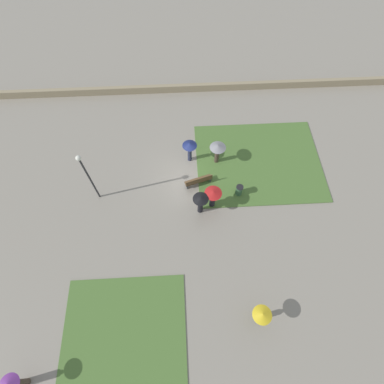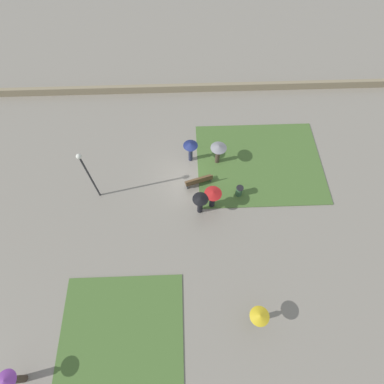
{
  "view_description": "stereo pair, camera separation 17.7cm",
  "coord_description": "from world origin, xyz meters",
  "px_view_note": "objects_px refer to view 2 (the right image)",
  "views": [
    {
      "loc": [
        0.27,
        11.61,
        18.08
      ],
      "look_at": [
        -0.25,
        1.86,
        0.76
      ],
      "focal_mm": 28.0,
      "sensor_mm": 36.0,
      "label": 1
    },
    {
      "loc": [
        0.1,
        11.62,
        18.08
      ],
      "look_at": [
        -0.25,
        1.86,
        0.76
      ],
      "focal_mm": 28.0,
      "sensor_mm": 36.0,
      "label": 2
    }
  ],
  "objects_px": {
    "park_bench": "(199,181)",
    "crowd_person_black": "(200,202)",
    "crowd_person_grey": "(218,150)",
    "trash_bin": "(239,191)",
    "crowd_person_navy": "(190,147)",
    "lamp_post": "(87,171)",
    "crowd_person_red": "(213,196)",
    "lone_walker_far_path": "(11,380)",
    "lone_walker_mid_plaza": "(259,317)"
  },
  "relations": [
    {
      "from": "lamp_post",
      "to": "crowd_person_grey",
      "type": "relative_size",
      "value": 2.45
    },
    {
      "from": "park_bench",
      "to": "crowd_person_grey",
      "type": "distance_m",
      "value": 2.55
    },
    {
      "from": "trash_bin",
      "to": "crowd_person_red",
      "type": "relative_size",
      "value": 0.51
    },
    {
      "from": "crowd_person_black",
      "to": "crowd_person_grey",
      "type": "height_order",
      "value": "crowd_person_grey"
    },
    {
      "from": "lone_walker_mid_plaza",
      "to": "crowd_person_navy",
      "type": "bearing_deg",
      "value": 59.08
    },
    {
      "from": "crowd_person_black",
      "to": "lone_walker_mid_plaza",
      "type": "distance_m",
      "value": 7.39
    },
    {
      "from": "crowd_person_navy",
      "to": "lone_walker_mid_plaza",
      "type": "relative_size",
      "value": 1.05
    },
    {
      "from": "crowd_person_black",
      "to": "crowd_person_navy",
      "type": "bearing_deg",
      "value": 128.54
    },
    {
      "from": "park_bench",
      "to": "lamp_post",
      "type": "relative_size",
      "value": 0.42
    },
    {
      "from": "park_bench",
      "to": "crowd_person_navy",
      "type": "relative_size",
      "value": 1.03
    },
    {
      "from": "crowd_person_black",
      "to": "trash_bin",
      "type": "bearing_deg",
      "value": 55.03
    },
    {
      "from": "crowd_person_grey",
      "to": "lone_walker_mid_plaza",
      "type": "bearing_deg",
      "value": 41.23
    },
    {
      "from": "crowd_person_navy",
      "to": "crowd_person_red",
      "type": "bearing_deg",
      "value": -118.48
    },
    {
      "from": "park_bench",
      "to": "lone_walker_mid_plaza",
      "type": "bearing_deg",
      "value": 90.1
    },
    {
      "from": "crowd_person_navy",
      "to": "lone_walker_mid_plaza",
      "type": "bearing_deg",
      "value": -121.18
    },
    {
      "from": "lamp_post",
      "to": "trash_bin",
      "type": "distance_m",
      "value": 9.86
    },
    {
      "from": "lamp_post",
      "to": "trash_bin",
      "type": "height_order",
      "value": "lamp_post"
    },
    {
      "from": "lamp_post",
      "to": "lone_walker_far_path",
      "type": "relative_size",
      "value": 2.33
    },
    {
      "from": "trash_bin",
      "to": "crowd_person_navy",
      "type": "bearing_deg",
      "value": -43.91
    },
    {
      "from": "trash_bin",
      "to": "lone_walker_far_path",
      "type": "xyz_separation_m",
      "value": [
        12.17,
        10.39,
        0.88
      ]
    },
    {
      "from": "crowd_person_black",
      "to": "crowd_person_grey",
      "type": "distance_m",
      "value": 4.2
    },
    {
      "from": "crowd_person_black",
      "to": "crowd_person_red",
      "type": "xyz_separation_m",
      "value": [
        -0.82,
        -0.39,
        -0.03
      ]
    },
    {
      "from": "crowd_person_grey",
      "to": "trash_bin",
      "type": "bearing_deg",
      "value": 58.99
    },
    {
      "from": "crowd_person_grey",
      "to": "lone_walker_mid_plaza",
      "type": "distance_m",
      "value": 10.89
    },
    {
      "from": "crowd_person_grey",
      "to": "lone_walker_mid_plaza",
      "type": "height_order",
      "value": "crowd_person_grey"
    },
    {
      "from": "crowd_person_navy",
      "to": "crowd_person_grey",
      "type": "bearing_deg",
      "value": -55.58
    },
    {
      "from": "crowd_person_red",
      "to": "lone_walker_mid_plaza",
      "type": "bearing_deg",
      "value": -93.77
    },
    {
      "from": "crowd_person_grey",
      "to": "crowd_person_red",
      "type": "xyz_separation_m",
      "value": [
        0.63,
        3.55,
        -0.19
      ]
    },
    {
      "from": "crowd_person_red",
      "to": "crowd_person_navy",
      "type": "bearing_deg",
      "value": 90.39
    },
    {
      "from": "crowd_person_navy",
      "to": "crowd_person_black",
      "type": "height_order",
      "value": "crowd_person_navy"
    },
    {
      "from": "crowd_person_black",
      "to": "lone_walker_far_path",
      "type": "height_order",
      "value": "lone_walker_far_path"
    },
    {
      "from": "park_bench",
      "to": "crowd_person_navy",
      "type": "bearing_deg",
      "value": -93.42
    },
    {
      "from": "park_bench",
      "to": "crowd_person_black",
      "type": "xyz_separation_m",
      "value": [
        0.03,
        2.06,
        0.81
      ]
    },
    {
      "from": "lone_walker_far_path",
      "to": "crowd_person_black",
      "type": "bearing_deg",
      "value": 7.06
    },
    {
      "from": "crowd_person_navy",
      "to": "lone_walker_far_path",
      "type": "xyz_separation_m",
      "value": [
        8.97,
        13.46,
        -0.1
      ]
    },
    {
      "from": "crowd_person_grey",
      "to": "crowd_person_red",
      "type": "height_order",
      "value": "crowd_person_grey"
    },
    {
      "from": "crowd_person_black",
      "to": "lamp_post",
      "type": "bearing_deg",
      "value": -159.92
    },
    {
      "from": "trash_bin",
      "to": "crowd_person_black",
      "type": "xyz_separation_m",
      "value": [
        2.71,
        1.15,
        0.82
      ]
    },
    {
      "from": "lamp_post",
      "to": "crowd_person_red",
      "type": "distance_m",
      "value": 7.9
    },
    {
      "from": "crowd_person_grey",
      "to": "crowd_person_red",
      "type": "distance_m",
      "value": 3.61
    },
    {
      "from": "park_bench",
      "to": "crowd_person_red",
      "type": "height_order",
      "value": "crowd_person_red"
    },
    {
      "from": "trash_bin",
      "to": "crowd_person_red",
      "type": "bearing_deg",
      "value": 21.79
    },
    {
      "from": "crowd_person_grey",
      "to": "lone_walker_far_path",
      "type": "xyz_separation_m",
      "value": [
        10.9,
        13.18,
        -0.11
      ]
    },
    {
      "from": "trash_bin",
      "to": "crowd_person_red",
      "type": "xyz_separation_m",
      "value": [
        1.9,
        0.76,
        0.79
      ]
    },
    {
      "from": "crowd_person_navy",
      "to": "crowd_person_black",
      "type": "relative_size",
      "value": 1.02
    },
    {
      "from": "crowd_person_red",
      "to": "lone_walker_mid_plaza",
      "type": "relative_size",
      "value": 1.0
    },
    {
      "from": "trash_bin",
      "to": "crowd_person_grey",
      "type": "height_order",
      "value": "crowd_person_grey"
    },
    {
      "from": "crowd_person_black",
      "to": "crowd_person_red",
      "type": "distance_m",
      "value": 0.91
    },
    {
      "from": "crowd_person_black",
      "to": "lone_walker_mid_plaza",
      "type": "height_order",
      "value": "crowd_person_black"
    },
    {
      "from": "crowd_person_red",
      "to": "lone_walker_far_path",
      "type": "bearing_deg",
      "value": -155.19
    }
  ]
}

